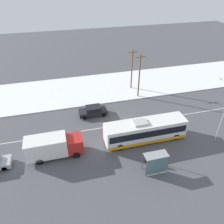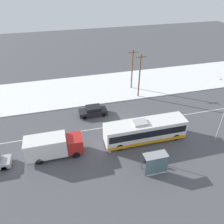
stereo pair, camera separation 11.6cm
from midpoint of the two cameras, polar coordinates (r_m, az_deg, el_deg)
name	(u,v)px [view 1 (the left image)]	position (r m, az deg, el deg)	size (l,w,h in m)	color
ground_plane	(125,124)	(32.45, 3.35, -3.18)	(120.00, 120.00, 0.00)	#4C4C51
snow_lot	(106,87)	(42.48, -1.66, 6.60)	(80.00, 11.79, 0.12)	white
lane_marking_center	(125,124)	(32.45, 3.35, -3.17)	(60.00, 0.12, 0.00)	silver
city_bus	(145,131)	(29.06, 8.55, -4.81)	(10.77, 2.57, 3.14)	white
box_truck	(53,146)	(27.35, -15.27, -8.55)	(6.71, 2.30, 2.88)	silver
sedan_car	(93,111)	(33.98, -5.08, 0.37)	(4.28, 1.80, 1.55)	black
pedestrian_at_stop	(147,156)	(26.34, 8.99, -11.32)	(0.59, 0.26, 1.65)	#23232D
bus_shelter	(157,161)	(25.04, 11.42, -12.50)	(2.66, 1.20, 2.40)	gray
streetlamp	(223,107)	(29.90, 26.93, 1.29)	(0.36, 2.78, 8.37)	#9EA3A8
utility_pole_roadside	(139,75)	(37.70, 7.06, 9.48)	(1.80, 0.24, 7.83)	brown
utility_pole_snowlot	(132,69)	(40.62, 5.13, 11.18)	(1.80, 0.24, 7.50)	brown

